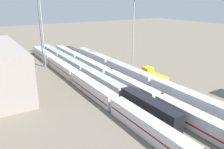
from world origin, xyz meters
TOP-DOWN VIEW (x-y plane):
  - ground_plane at (0.00, 0.00)m, footprint 400.00×400.00m
  - track_bed_0 at (0.00, -10.00)m, footprint 140.00×2.80m
  - track_bed_1 at (0.00, -5.00)m, footprint 140.00×2.80m
  - track_bed_2 at (0.00, 0.00)m, footprint 140.00×2.80m
  - track_bed_3 at (0.00, 5.00)m, footprint 140.00×2.80m
  - track_bed_4 at (0.00, 10.00)m, footprint 140.00×2.80m
  - train_on_track_4 at (2.13, 10.00)m, footprint 114.80×3.06m
  - train_on_track_1 at (-8.66, -5.00)m, footprint 95.60×3.06m
  - train_on_track_3 at (16.72, 5.00)m, footprint 90.60×3.00m
  - train_on_track_2 at (-1.94, 0.00)m, footprint 114.80×3.06m
  - train_on_track_0 at (-2.98, -10.00)m, footprint 10.00×3.00m
  - light_mast_0 at (11.41, -12.55)m, footprint 2.80×0.70m
  - light_mast_1 at (34.16, 13.16)m, footprint 2.80×0.70m
  - light_mast_3 at (35.78, 13.53)m, footprint 2.80×0.70m

SIDE VIEW (x-z plane):
  - ground_plane at x=0.00m, z-range 0.00..0.00m
  - track_bed_0 at x=0.00m, z-range 0.00..0.12m
  - track_bed_1 at x=0.00m, z-range 0.00..0.12m
  - track_bed_2 at x=0.00m, z-range 0.00..0.12m
  - track_bed_3 at x=0.00m, z-range 0.00..0.12m
  - track_bed_4 at x=0.00m, z-range 0.00..0.12m
  - train_on_track_2 at x=-1.94m, z-range -0.15..4.25m
  - train_on_track_4 at x=2.13m, z-range -0.13..4.27m
  - train_on_track_3 at x=16.72m, z-range -0.11..4.29m
  - train_on_track_0 at x=-2.98m, z-range -0.34..4.66m
  - train_on_track_1 at x=-8.66m, z-range 0.10..5.10m
  - light_mast_0 at x=11.41m, z-range 3.73..30.83m
  - light_mast_3 at x=35.78m, z-range 3.84..33.52m
  - light_mast_1 at x=34.16m, z-range 3.94..36.35m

